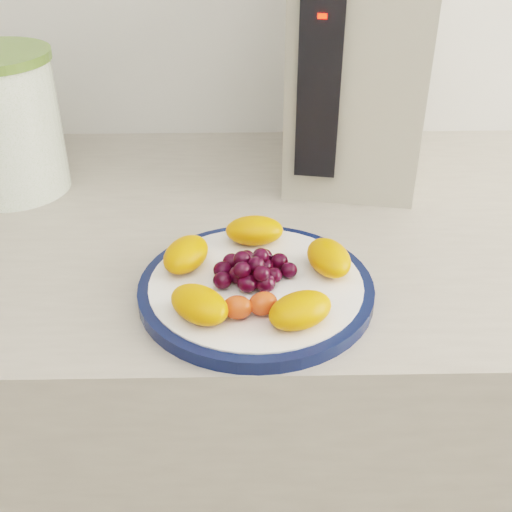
{
  "coord_description": "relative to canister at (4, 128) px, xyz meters",
  "views": [
    {
      "loc": [
        0.01,
        0.46,
        1.31
      ],
      "look_at": [
        0.02,
        1.03,
        0.95
      ],
      "focal_mm": 45.0,
      "sensor_mm": 36.0,
      "label": 1
    }
  ],
  "objects": [
    {
      "name": "appliance_panel",
      "position": [
        0.42,
        -0.05,
        0.07
      ],
      "size": [
        0.06,
        0.03,
        0.23
      ],
      "primitive_type": "cube",
      "rotation": [
        0.0,
        0.0,
        -0.19
      ],
      "color": "black",
      "rests_on": "appliance_body"
    },
    {
      "name": "plate_face",
      "position": [
        0.33,
        -0.27,
        -0.08
      ],
      "size": [
        0.23,
        0.23,
        0.02
      ],
      "primitive_type": "cylinder",
      "color": "white",
      "rests_on": "counter"
    },
    {
      "name": "fruit_plate",
      "position": [
        0.33,
        -0.27,
        -0.06
      ],
      "size": [
        0.22,
        0.21,
        0.03
      ],
      "color": "orange",
      "rests_on": "plate_face"
    },
    {
      "name": "cabinet_face",
      "position": [
        0.32,
        -0.09,
        -0.57
      ],
      "size": [
        3.48,
        0.58,
        0.84
      ],
      "primitive_type": "cube",
      "color": "#98654D",
      "rests_on": "floor"
    },
    {
      "name": "counter",
      "position": [
        0.32,
        -0.09,
        -0.54
      ],
      "size": [
        3.5,
        0.6,
        0.9
      ],
      "primitive_type": "cube",
      "color": "#ABA192",
      "rests_on": "floor"
    },
    {
      "name": "appliance_body",
      "position": [
        0.48,
        0.06,
        0.06
      ],
      "size": [
        0.22,
        0.27,
        0.31
      ],
      "primitive_type": "cube",
      "rotation": [
        0.0,
        0.0,
        -0.19
      ],
      "color": "#ABA694",
      "rests_on": "counter"
    },
    {
      "name": "plate_rim",
      "position": [
        0.33,
        -0.27,
        -0.08
      ],
      "size": [
        0.25,
        0.25,
        0.01
      ],
      "primitive_type": "cylinder",
      "color": "#0B163B",
      "rests_on": "counter"
    },
    {
      "name": "canister",
      "position": [
        0.0,
        0.0,
        0.0
      ],
      "size": [
        0.2,
        0.2,
        0.18
      ],
      "primitive_type": "cylinder",
      "rotation": [
        0.0,
        0.0,
        0.42
      ],
      "color": "#3E6D20",
      "rests_on": "counter"
    },
    {
      "name": "appliance_led",
      "position": [
        0.42,
        -0.06,
        0.16
      ],
      "size": [
        0.01,
        0.01,
        0.01
      ],
      "primitive_type": "cube",
      "rotation": [
        0.0,
        0.0,
        -0.19
      ],
      "color": "#FF0C05",
      "rests_on": "appliance_panel"
    }
  ]
}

